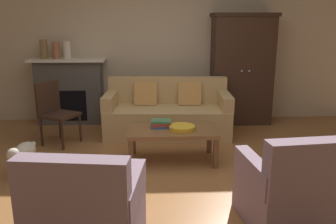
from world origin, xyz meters
TOP-DOWN VIEW (x-y plane):
  - ground_plane at (0.00, 0.00)m, footprint 9.60×9.60m
  - back_wall at (0.00, 2.55)m, footprint 7.20×0.10m
  - fireplace at (-1.55, 2.30)m, footprint 1.26×0.48m
  - armoire at (1.40, 2.22)m, footprint 1.06×0.57m
  - couch at (0.11, 1.60)m, footprint 1.96×0.94m
  - coffee_table at (0.12, 0.48)m, footprint 1.10×0.60m
  - fruit_bowl at (0.24, 0.45)m, footprint 0.32×0.32m
  - book_stack at (-0.02, 0.55)m, footprint 0.25×0.18m
  - mantel_vase_bronze at (-1.93, 2.28)m, footprint 0.13×0.13m
  - mantel_vase_terracotta at (-1.73, 2.28)m, footprint 0.12×0.12m
  - mantel_vase_cream at (-1.55, 2.28)m, footprint 0.13×0.13m
  - armchair_near_left at (-0.62, -1.33)m, footprint 0.86×0.86m
  - armchair_near_right at (1.06, -1.05)m, footprint 0.85×0.85m
  - side_chair_wooden at (-1.53, 1.22)m, footprint 0.59×0.59m
  - dog at (-1.63, 0.16)m, footprint 0.25×0.57m

SIDE VIEW (x-z plane):
  - ground_plane at x=0.00m, z-range 0.00..0.00m
  - dog at x=-1.63m, z-range 0.05..0.44m
  - armchair_near_left at x=-0.62m, z-range -0.12..0.76m
  - armchair_near_right at x=1.06m, z-range -0.12..0.76m
  - couch at x=0.11m, z-range -0.11..0.75m
  - coffee_table at x=0.12m, z-range 0.16..0.58m
  - fruit_bowl at x=0.24m, z-range 0.42..0.47m
  - book_stack at x=-0.02m, z-range 0.42..0.52m
  - side_chair_wooden at x=-1.53m, z-range 0.06..0.96m
  - fireplace at x=-1.55m, z-range 0.01..1.13m
  - armoire at x=1.40m, z-range 0.00..1.87m
  - mantel_vase_terracotta at x=-1.73m, z-range 1.12..1.40m
  - mantel_vase_cream at x=-1.55m, z-range 1.12..1.41m
  - mantel_vase_bronze at x=-1.93m, z-range 1.12..1.43m
  - back_wall at x=0.00m, z-range 0.00..2.80m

